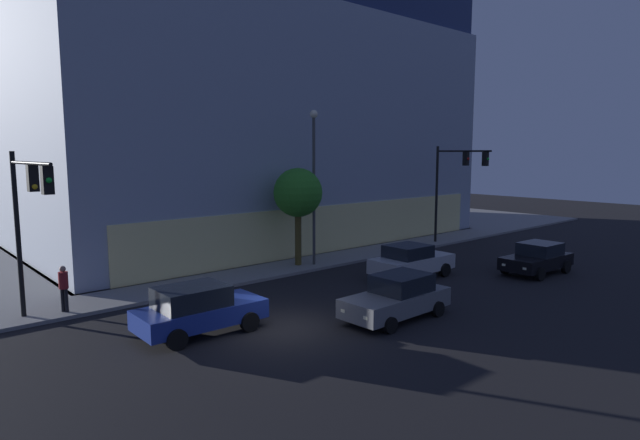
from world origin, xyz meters
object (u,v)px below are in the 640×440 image
object	(u,v)px
modern_building	(219,116)
car_silver	(411,261)
sidewalk_tree	(298,193)
car_grey	(397,297)
car_blue	(198,309)
traffic_light_far_corner	(456,175)
pedestrian_waiting	(64,284)
traffic_light_near_corner	(28,203)
street_lamp_sidewalk	(314,170)
car_black	(537,258)

from	to	relation	value
modern_building	car_silver	world-z (taller)	modern_building
sidewalk_tree	car_grey	size ratio (longest dim) A/B	1.15
car_blue	car_grey	distance (m)	7.52
car_silver	traffic_light_far_corner	bearing A→B (deg)	22.28
modern_building	car_grey	distance (m)	27.02
modern_building	car_grey	size ratio (longest dim) A/B	6.71
car_grey	car_blue	bearing A→B (deg)	152.16
sidewalk_tree	pedestrian_waiting	distance (m)	12.75
traffic_light_near_corner	car_silver	size ratio (longest dim) A/B	1.36
street_lamp_sidewalk	car_black	bearing A→B (deg)	-48.83
car_grey	car_black	world-z (taller)	car_grey
street_lamp_sidewalk	car_silver	distance (m)	7.24
car_grey	car_black	distance (m)	11.44
modern_building	traffic_light_near_corner	world-z (taller)	modern_building
car_silver	car_black	bearing A→B (deg)	-33.47
car_blue	car_black	xyz separation A→B (m)	(18.09, -3.44, -0.08)
car_blue	car_grey	size ratio (longest dim) A/B	0.97
traffic_light_far_corner	sidewalk_tree	bearing A→B (deg)	171.13
traffic_light_far_corner	sidewalk_tree	xyz separation A→B (m)	(-12.10, 1.89, -0.74)
street_lamp_sidewalk	car_grey	bearing A→B (deg)	-111.36
traffic_light_far_corner	pedestrian_waiting	size ratio (longest dim) A/B	3.61
traffic_light_far_corner	pedestrian_waiting	bearing A→B (deg)	177.22
traffic_light_near_corner	car_grey	bearing A→B (deg)	-34.83
pedestrian_waiting	car_black	world-z (taller)	pedestrian_waiting
traffic_light_near_corner	car_blue	world-z (taller)	traffic_light_near_corner
street_lamp_sidewalk	car_blue	size ratio (longest dim) A/B	1.87
traffic_light_near_corner	car_blue	xyz separation A→B (m)	(4.26, -4.08, -3.73)
traffic_light_near_corner	car_black	xyz separation A→B (m)	(22.35, -7.51, -3.80)
car_silver	car_black	xyz separation A→B (m)	(5.78, -3.82, -0.05)
pedestrian_waiting	car_silver	size ratio (longest dim) A/B	0.40
car_grey	pedestrian_waiting	bearing A→B (deg)	137.21
pedestrian_waiting	modern_building	bearing A→B (deg)	43.72
street_lamp_sidewalk	car_grey	size ratio (longest dim) A/B	1.82
street_lamp_sidewalk	car_grey	xyz separation A→B (m)	(-3.56, -9.09, -4.61)
modern_building	traffic_light_far_corner	world-z (taller)	modern_building
modern_building	traffic_light_far_corner	size ratio (longest dim) A/B	4.72
modern_building	car_silver	bearing A→B (deg)	-93.58
street_lamp_sidewalk	car_blue	xyz separation A→B (m)	(-10.20, -5.58, -4.55)
traffic_light_near_corner	sidewalk_tree	bearing A→B (deg)	8.25
street_lamp_sidewalk	car_silver	world-z (taller)	street_lamp_sidewalk
pedestrian_waiting	car_silver	distance (m)	16.04
traffic_light_far_corner	car_silver	bearing A→B (deg)	-157.72
traffic_light_near_corner	car_black	world-z (taller)	traffic_light_near_corner
car_blue	sidewalk_tree	bearing A→B (deg)	32.66
traffic_light_near_corner	car_blue	bearing A→B (deg)	-43.75
street_lamp_sidewalk	traffic_light_far_corner	bearing A→B (deg)	-7.05
traffic_light_far_corner	car_blue	distance (m)	22.32
sidewalk_tree	car_black	xyz separation A→B (m)	(8.63, -9.50, -3.33)
modern_building	street_lamp_sidewalk	xyz separation A→B (m)	(-3.41, -15.61, -3.85)
street_lamp_sidewalk	car_blue	bearing A→B (deg)	-151.32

